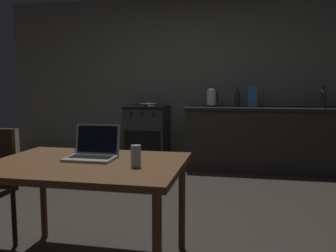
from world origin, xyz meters
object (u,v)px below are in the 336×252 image
Objects in this scene: stove_oven at (147,136)px; dining_table at (87,172)px; bottle_b at (237,98)px; frying_pan at (148,104)px; electric_kettle at (212,98)px; bottle at (323,98)px; laptop at (93,152)px; drinking_glass at (136,156)px; cereal_box at (252,97)px.

stove_oven is 3.11m from dining_table.
frying_pan is at bearing -175.29° from bottle_b.
electric_kettle is 0.88× the size of bottle.
dining_table is 3.70m from bottle.
laptop is 2.37× the size of drinking_glass.
laptop is 0.73× the size of frying_pan.
stove_oven is 3.27m from drinking_glass.
bottle_b reaches higher than drinking_glass.
cereal_box reaches higher than dining_table.
dining_table is at bearing -100.25° from electric_kettle.
cereal_box reaches higher than laptop.
frying_pan is 1.53m from cereal_box.
bottle is at bearing 55.67° from dining_table.
dining_table is 4.75× the size of bottle_b.
dining_table is 3.87× the size of laptop.
dining_table is at bearing -82.47° from stove_oven.
bottle_b is at bearing 73.67° from dining_table.
laptop is (0.41, -2.97, 0.31)m from stove_oven.
bottle is 1.01× the size of cereal_box.
frying_pan reaches higher than laptop.
laptop reaches higher than dining_table.
bottle_b reaches higher than laptop.
bottle is 1.14× the size of bottle_b.
bottle_b reaches higher than frying_pan.
frying_pan is at bearing 179.48° from bottle.
drinking_glass is at bearing -76.42° from stove_oven.
bottle is at bearing -1.10° from stove_oven.
bottle is at bearing -4.29° from cereal_box.
frying_pan is at bearing -45.61° from stove_oven.
cereal_box is (1.55, 0.02, 0.60)m from stove_oven.
frying_pan reaches higher than drinking_glass.
bottle_b is (-0.21, 0.06, -0.02)m from cereal_box.
bottle reaches higher than stove_oven.
electric_kettle is at bearing 178.11° from bottle.
bottle is at bearing -0.52° from frying_pan.
drinking_glass reaches higher than dining_table.
bottle is (2.48, -0.05, 0.60)m from stove_oven.
drinking_glass is (0.36, -0.08, 0.13)m from dining_table.
bottle_b is at bearing 173.52° from bottle.
bottle_b is at bearing 3.54° from stove_oven.
laptop is 3.21m from bottle_b.
laptop is at bearing -106.90° from bottle_b.
dining_table is at bearing -124.33° from bottle.
frying_pan is (0.02, -0.03, 0.48)m from stove_oven.
dining_table is 3.33m from cereal_box.
bottle reaches higher than cereal_box.
cereal_box is at bearing 175.71° from bottle.
laptop is at bearing -125.32° from bottle.
bottle is (2.07, 3.03, 0.40)m from dining_table.
dining_table is 3.09m from frying_pan.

